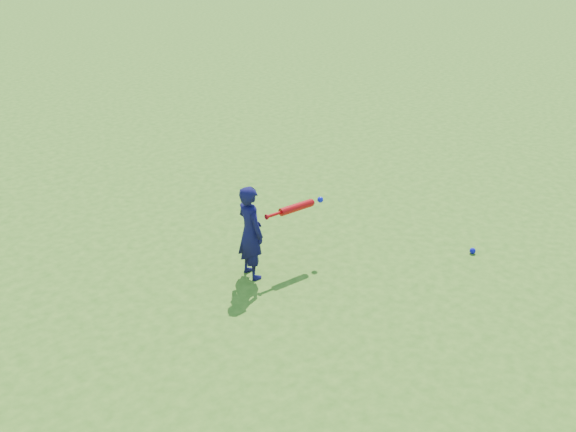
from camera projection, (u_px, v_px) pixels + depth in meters
name	position (u px, v px, depth m)	size (l,w,h in m)	color
ground	(275.00, 287.00, 6.82)	(80.00, 80.00, 0.00)	#40741B
child	(250.00, 232.00, 6.80)	(0.39, 0.25, 1.06)	#120F46
ground_ball_blue	(473.00, 251.00, 7.46)	(0.07, 0.07, 0.07)	#0B0CC9
bat_swing	(299.00, 207.00, 7.03)	(0.78, 0.11, 0.09)	red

